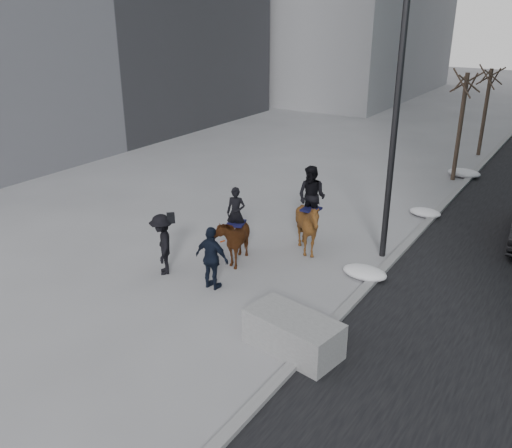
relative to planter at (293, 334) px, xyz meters
The scene contains 11 objects.
ground 3.09m from the planter, 151.43° to the left, with size 120.00×120.00×0.00m, color gray.
curb 11.48m from the planter, 88.46° to the left, with size 0.25×90.00×0.12m, color gray.
planter is the anchor object (origin of this frame).
tree_near 14.86m from the planter, 91.13° to the left, with size 1.20×1.20×5.02m, color #3A2D22, non-canonical shape.
tree_far 19.79m from the planter, 90.85° to the left, with size 1.20×1.20×4.71m, color #382C21, non-canonical shape.
mounted_left 4.78m from the planter, 140.81° to the left, with size 1.30×1.88×2.23m.
mounted_right 5.12m from the planter, 114.13° to the left, with size 1.47×1.64×2.72m.
feeder 3.48m from the planter, 157.75° to the left, with size 1.03×0.86×1.75m.
camera_crew 5.08m from the planter, 165.50° to the left, with size 1.25×1.27×1.75m.
lamppost 7.31m from the planter, 90.91° to the left, with size 0.25×0.80×9.09m.
snow_piles 10.42m from the planter, 89.95° to the left, with size 1.40×12.17×0.36m.
Camera 1 is at (7.46, -10.33, 7.09)m, focal length 38.00 mm.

